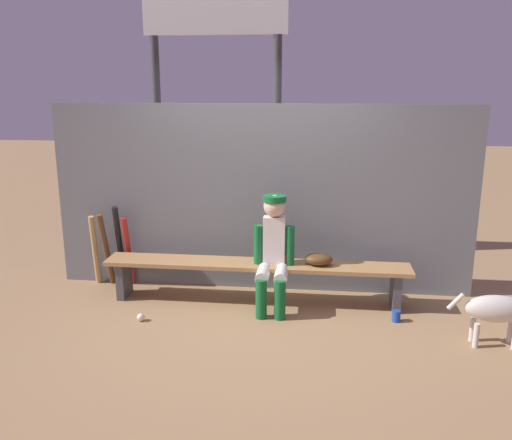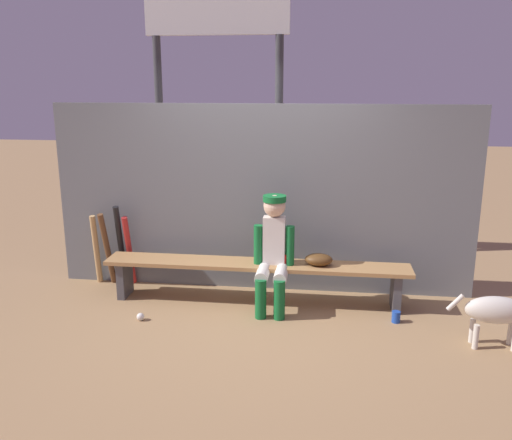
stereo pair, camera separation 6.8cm
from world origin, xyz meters
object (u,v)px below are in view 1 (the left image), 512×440
cup_on_bench (286,259)px  scoreboard (219,34)px  bat_aluminum_black (120,246)px  dugout_bench (256,270)px  bat_wood_dark (106,250)px  player_seated (273,249)px  bat_aluminum_red (128,251)px  baseball (141,317)px  cup_on_ground (396,316)px  baseball_glove (319,259)px  bat_wood_tan (95,250)px  dog (503,309)px

cup_on_bench → scoreboard: size_ratio=0.03×
bat_aluminum_black → scoreboard: 2.79m
dugout_bench → bat_aluminum_black: bat_aluminum_black is taller
bat_wood_dark → player_seated: bearing=-11.5°
player_seated → dugout_bench: bearing=149.6°
bat_aluminum_red → bat_wood_dark: size_ratio=0.97×
bat_wood_dark → scoreboard: size_ratio=0.21×
baseball → cup_on_ground: cup_on_ground is taller
baseball_glove → bat_aluminum_red: (-2.09, 0.28, -0.08)m
bat_wood_tan → scoreboard: (1.22, 1.23, 2.38)m
bat_wood_dark → bat_wood_tan: size_ratio=1.06×
bat_aluminum_red → bat_wood_tan: 0.40m
bat_aluminum_red → cup_on_ground: 2.92m
cup_on_ground → dog: 0.96m
baseball → cup_on_bench: bearing=23.2°
bat_aluminum_black → scoreboard: bearing=53.2°
bat_wood_dark → scoreboard: 2.89m
baseball_glove → baseball: size_ratio=3.78×
dugout_bench → dog: (2.21, -0.70, -0.01)m
bat_wood_dark → dog: bat_wood_dark is taller
bat_aluminum_black → cup_on_ground: size_ratio=8.51×
scoreboard → dog: scoreboard is taller
bat_wood_tan → cup_on_bench: size_ratio=7.31×
scoreboard → dugout_bench: bearing=-68.0°
dugout_bench → player_seated: 0.34m
bat_wood_tan → cup_on_bench: bat_wood_tan is taller
cup_on_ground → bat_wood_dark: bearing=169.2°
dog → scoreboard: bearing=141.6°
bat_wood_tan → cup_on_bench: bearing=-8.4°
cup_on_bench → player_seated: bearing=-140.7°
baseball_glove → bat_wood_tan: 2.50m
player_seated → bat_aluminum_red: (-1.64, 0.39, -0.21)m
baseball → dog: dog is taller
bat_aluminum_black → scoreboard: scoreboard is taller
cup_on_bench → bat_aluminum_red: bearing=170.5°
baseball_glove → bat_wood_dark: (-2.34, 0.28, -0.07)m
bat_aluminum_black → dog: (3.77, -1.00, -0.13)m
baseball → cup_on_ground: bearing=6.4°
bat_wood_dark → baseball: 1.15m
bat_wood_tan → cup_on_ground: bat_wood_tan is taller
cup_on_ground → dog: dog is taller
dugout_bench → player_seated: (0.19, -0.11, 0.27)m
baseball_glove → cup_on_bench: bearing=-178.1°
cup_on_ground → cup_on_bench: bearing=164.4°
bat_aluminum_red → scoreboard: size_ratio=0.21×
cup_on_bench → dog: cup_on_bench is taller
baseball_glove → bat_aluminum_red: size_ratio=0.34×
baseball_glove → scoreboard: size_ratio=0.07×
baseball → baseball_glove: bearing=19.3°
player_seated → bat_aluminum_black: 1.79m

